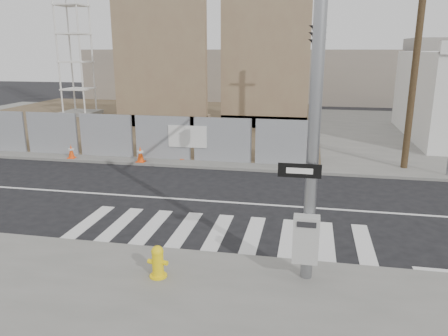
% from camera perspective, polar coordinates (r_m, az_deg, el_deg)
% --- Properties ---
extents(ground, '(100.00, 100.00, 0.00)m').
position_cam_1_polar(ground, '(14.91, 1.24, -4.55)').
color(ground, black).
rests_on(ground, ground).
extents(sidewalk_far, '(50.00, 20.00, 0.12)m').
position_cam_1_polar(sidewalk_far, '(28.36, 6.16, 5.05)').
color(sidewalk_far, slate).
rests_on(sidewalk_far, ground).
extents(signal_pole, '(0.96, 5.87, 7.00)m').
position_cam_1_polar(signal_pole, '(11.77, 11.98, 13.61)').
color(signal_pole, gray).
rests_on(signal_pole, sidewalk_near).
extents(chain_link_fence, '(24.60, 0.04, 2.00)m').
position_cam_1_polar(chain_link_fence, '(22.87, -21.94, 4.27)').
color(chain_link_fence, gray).
rests_on(chain_link_fence, sidewalk_far).
extents(concrete_wall_left, '(6.00, 1.30, 8.00)m').
position_cam_1_polar(concrete_wall_left, '(28.54, -8.26, 11.76)').
color(concrete_wall_left, '#7E624B').
rests_on(concrete_wall_left, sidewalk_far).
extents(concrete_wall_right, '(5.50, 1.30, 8.00)m').
position_cam_1_polar(concrete_wall_right, '(28.10, 5.34, 11.80)').
color(concrete_wall_right, '#7E624B').
rests_on(concrete_wall_right, sidewalk_far).
extents(utility_pole_right, '(1.60, 0.28, 10.00)m').
position_cam_1_polar(utility_pole_right, '(19.75, 23.96, 14.45)').
color(utility_pole_right, '#463720').
rests_on(utility_pole_right, sidewalk_far).
extents(fire_hydrant, '(0.47, 0.47, 0.75)m').
position_cam_1_polar(fire_hydrant, '(10.04, -8.64, -11.99)').
color(fire_hydrant, yellow).
rests_on(fire_hydrant, sidewalk_near).
extents(traffic_cone_b, '(0.37, 0.37, 0.65)m').
position_cam_1_polar(traffic_cone_b, '(21.59, -19.33, 2.06)').
color(traffic_cone_b, '#FD480D').
rests_on(traffic_cone_b, sidewalk_far).
extents(traffic_cone_c, '(0.38, 0.38, 0.72)m').
position_cam_1_polar(traffic_cone_c, '(20.03, -10.87, 1.77)').
color(traffic_cone_c, '#FF4C0D').
rests_on(traffic_cone_c, sidewalk_far).
extents(traffic_cone_d, '(0.44, 0.44, 0.66)m').
position_cam_1_polar(traffic_cone_d, '(20.31, -5.34, 2.08)').
color(traffic_cone_d, '#D9450B').
rests_on(traffic_cone_d, sidewalk_far).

